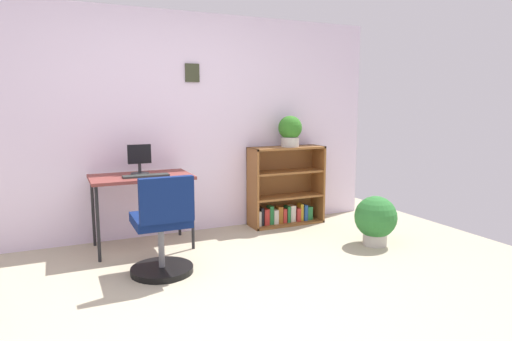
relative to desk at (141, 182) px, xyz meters
name	(u,v)px	position (x,y,z in m)	size (l,w,h in m)	color
ground_plane	(228,321)	(0.22, -1.75, -0.66)	(6.24, 6.24, 0.00)	#B0A68B
wall_back	(154,125)	(0.22, 0.40, 0.52)	(5.20, 0.12, 2.36)	silver
desk	(141,182)	(0.00, 0.00, 0.00)	(0.95, 0.58, 0.72)	brown
monitor	(139,160)	(0.01, 0.09, 0.20)	(0.22, 0.18, 0.29)	#262628
keyboard	(146,176)	(0.03, -0.10, 0.07)	(0.43, 0.12, 0.02)	#282E2C
office_chair	(163,233)	(0.02, -0.80, -0.29)	(0.52, 0.55, 0.85)	black
bookshelf_low	(284,190)	(1.68, 0.21, -0.26)	(0.89, 0.30, 0.91)	brown
potted_plant_on_shelf	(290,130)	(1.72, 0.15, 0.45)	(0.27, 0.27, 0.36)	#B7B2A8
potted_plant_floor	(376,219)	(2.12, -0.90, -0.39)	(0.42, 0.42, 0.50)	#B7B2A8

